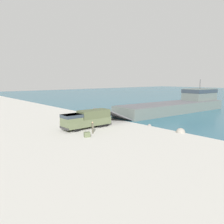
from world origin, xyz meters
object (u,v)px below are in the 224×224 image
object	(u,v)px
cargo_crate	(87,135)
landing_craft	(180,104)
moored_boat_b	(194,96)
mooring_bollard	(104,116)
military_truck	(87,119)
soldier_on_ramp	(93,127)

from	to	relation	value
cargo_crate	landing_craft	bearing A→B (deg)	99.34
moored_boat_b	mooring_bollard	world-z (taller)	moored_boat_b
military_truck	soldier_on_ramp	xyz separation A→B (m)	(3.43, -1.37, -0.51)
landing_craft	soldier_on_ramp	distance (m)	29.46
military_truck	mooring_bollard	bearing A→B (deg)	-145.59
soldier_on_ramp	cargo_crate	xyz separation A→B (m)	(1.02, -1.67, -0.66)
military_truck	mooring_bollard	size ratio (longest dim) A/B	11.08
military_truck	cargo_crate	bearing A→B (deg)	56.45
landing_craft	cargo_crate	distance (m)	31.29
landing_craft	moored_boat_b	bearing A→B (deg)	118.97
landing_craft	soldier_on_ramp	bearing A→B (deg)	-77.29
landing_craft	mooring_bollard	bearing A→B (deg)	-98.27
military_truck	mooring_bollard	world-z (taller)	military_truck
landing_craft	moored_boat_b	world-z (taller)	landing_craft
military_truck	moored_boat_b	size ratio (longest dim) A/B	1.21
landing_craft	cargo_crate	world-z (taller)	landing_craft
moored_boat_b	cargo_crate	distance (m)	73.22
soldier_on_ramp	cargo_crate	size ratio (longest dim) A/B	2.16
soldier_on_ramp	cargo_crate	world-z (taller)	soldier_on_ramp
mooring_bollard	military_truck	bearing A→B (deg)	-56.33
soldier_on_ramp	moored_boat_b	size ratio (longest dim) A/B	0.25
soldier_on_ramp	mooring_bollard	world-z (taller)	soldier_on_ramp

